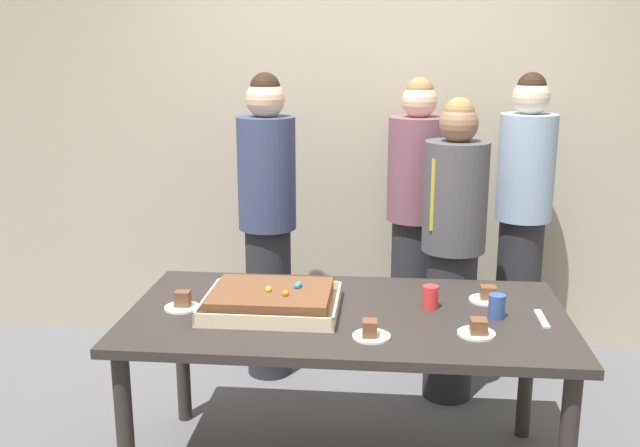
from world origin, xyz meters
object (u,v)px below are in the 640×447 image
party_table (347,330)px  plated_slice_near_left (487,296)px  person_green_shirt_behind (268,222)px  cake_server_utensil (542,319)px  person_serving_front (453,248)px  drink_cup_nearest (497,306)px  plated_slice_near_right (182,303)px  sheet_cake (272,300)px  plated_slice_far_left (477,330)px  plated_slice_far_right (371,332)px  person_striped_tie_right (415,220)px  person_far_right_suit (523,219)px  drink_cup_middle (430,297)px

party_table → plated_slice_near_left: size_ratio=12.50×
person_green_shirt_behind → plated_slice_near_left: bearing=44.2°
cake_server_utensil → person_serving_front: (-0.30, 0.81, 0.07)m
drink_cup_nearest → person_serving_front: (-0.11, 0.80, 0.02)m
party_table → plated_slice_near_right: bearing=-177.9°
sheet_cake → person_serving_front: 1.16m
plated_slice_far_left → person_green_shirt_behind: bearing=130.8°
plated_slice_far_right → person_striped_tie_right: person_striped_tie_right is taller
cake_server_utensil → sheet_cake: bearing=179.8°
plated_slice_near_right → plated_slice_far_left: size_ratio=1.00×
person_striped_tie_right → person_far_right_suit: (0.61, -0.01, 0.03)m
drink_cup_middle → plated_slice_near_left: bearing=24.0°
plated_slice_near_right → person_striped_tie_right: person_striped_tie_right is taller
sheet_cake → plated_slice_far_right: bearing=-31.5°
plated_slice_near_left → plated_slice_far_right: size_ratio=1.00×
plated_slice_far_left → plated_slice_far_right: (-0.42, -0.07, 0.00)m
person_serving_front → sheet_cake: bearing=0.0°
drink_cup_nearest → plated_slice_far_right: bearing=-152.8°
sheet_cake → drink_cup_middle: 0.69m
plated_slice_near_right → person_serving_front: size_ratio=0.09×
plated_slice_far_right → plated_slice_near_left: bearing=42.8°
plated_slice_far_right → drink_cup_nearest: drink_cup_nearest is taller
plated_slice_far_right → person_serving_front: size_ratio=0.09×
plated_slice_far_left → person_striped_tie_right: (-0.20, 1.43, 0.09)m
sheet_cake → person_striped_tie_right: bearing=62.0°
drink_cup_nearest → cake_server_utensil: bearing=-1.9°
plated_slice_far_left → person_serving_front: size_ratio=0.09×
person_serving_front → person_far_right_suit: person_far_right_suit is taller
person_serving_front → person_far_right_suit: bearing=-180.0°
drink_cup_middle → person_serving_front: bearing=77.7°
sheet_cake → drink_cup_nearest: (0.95, 0.00, 0.01)m
plated_slice_far_left → drink_cup_middle: bearing=120.7°
plated_slice_far_left → plated_slice_near_left: bearing=77.5°
plated_slice_far_left → drink_cup_nearest: size_ratio=1.50×
sheet_cake → person_green_shirt_behind: bearing=100.4°
plated_slice_near_left → sheet_cake: bearing=-167.8°
person_serving_front → plated_slice_far_right: bearing=25.4°
sheet_cake → person_serving_front: person_serving_front is taller
party_table → cake_server_utensil: size_ratio=9.38×
drink_cup_middle → sheet_cake: bearing=-172.6°
person_serving_front → person_striped_tie_right: person_striped_tie_right is taller
plated_slice_near_left → person_striped_tie_right: size_ratio=0.09×
sheet_cake → plated_slice_near_left: sheet_cake is taller
sheet_cake → plated_slice_near_left: size_ratio=3.83×
party_table → plated_slice_far_left: plated_slice_far_left is taller
party_table → person_striped_tie_right: person_striped_tie_right is taller
sheet_cake → plated_slice_far_right: 0.51m
person_far_right_suit → sheet_cake: bearing=0.0°
plated_slice_near_left → person_serving_front: bearing=99.7°
plated_slice_far_right → plated_slice_far_left: bearing=9.2°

